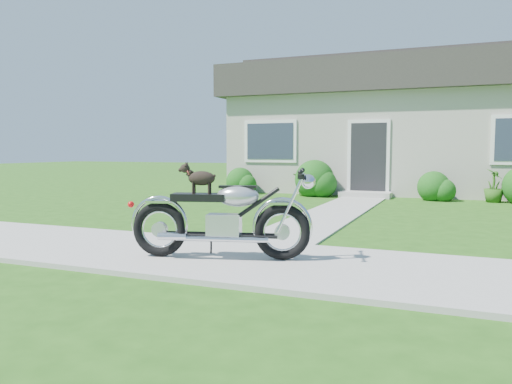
{
  "coord_description": "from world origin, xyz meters",
  "views": [
    {
      "loc": [
        0.92,
        -5.46,
        1.35
      ],
      "look_at": [
        -1.71,
        1.0,
        0.75
      ],
      "focal_mm": 35.0,
      "sensor_mm": 36.0,
      "label": 1
    }
  ],
  "objects_px": {
    "potted_plant_right": "(494,186)",
    "house": "(430,125)",
    "motorcycle_with_dog": "(224,217)",
    "potted_plant_left": "(307,181)"
  },
  "relations": [
    {
      "from": "potted_plant_right",
      "to": "house",
      "type": "bearing_deg",
      "value": 117.01
    },
    {
      "from": "potted_plant_right",
      "to": "motorcycle_with_dog",
      "type": "bearing_deg",
      "value": -111.52
    },
    {
      "from": "house",
      "to": "potted_plant_right",
      "type": "relative_size",
      "value": 14.72
    },
    {
      "from": "house",
      "to": "potted_plant_left",
      "type": "bearing_deg",
      "value": -132.81
    },
    {
      "from": "potted_plant_left",
      "to": "potted_plant_right",
      "type": "height_order",
      "value": "potted_plant_right"
    },
    {
      "from": "motorcycle_with_dog",
      "to": "house",
      "type": "bearing_deg",
      "value": 67.57
    },
    {
      "from": "potted_plant_right",
      "to": "motorcycle_with_dog",
      "type": "xyz_separation_m",
      "value": [
        -3.42,
        -8.69,
        0.11
      ]
    },
    {
      "from": "house",
      "to": "potted_plant_left",
      "type": "xyz_separation_m",
      "value": [
        -3.19,
        -3.44,
        -1.74
      ]
    },
    {
      "from": "potted_plant_right",
      "to": "potted_plant_left",
      "type": "bearing_deg",
      "value": 180.0
    },
    {
      "from": "potted_plant_left",
      "to": "potted_plant_right",
      "type": "xyz_separation_m",
      "value": [
        4.95,
        0.0,
        0.01
      ]
    }
  ]
}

